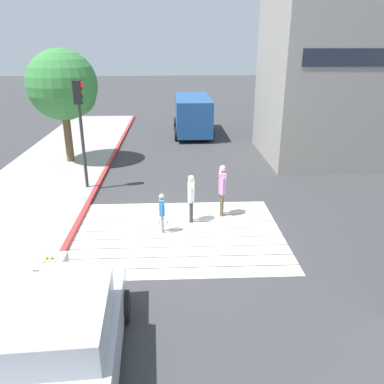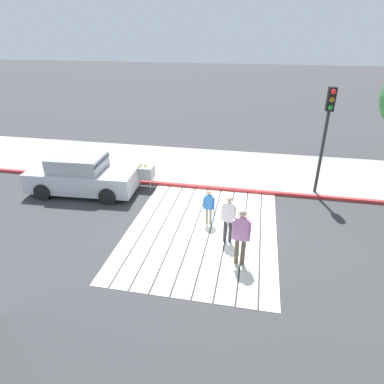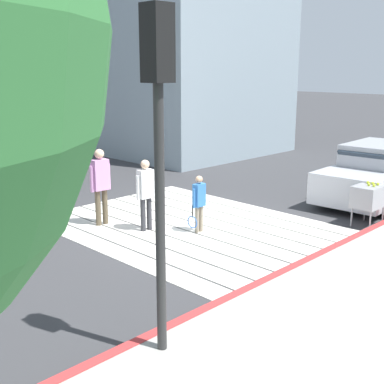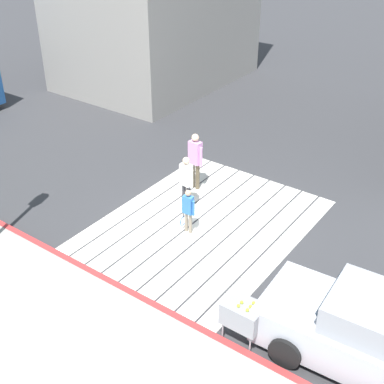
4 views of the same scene
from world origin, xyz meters
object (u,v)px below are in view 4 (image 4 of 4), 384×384
(pedestrian_adult_lead, at_px, (186,179))
(tennis_ball_cart, at_px, (243,314))
(pedestrian_child_with_racket, at_px, (188,209))
(pedestrian_adult_trailing, at_px, (195,157))
(car_parked_near_curb, at_px, (374,336))

(pedestrian_adult_lead, bearing_deg, tennis_ball_cart, -130.90)
(tennis_ball_cart, distance_m, pedestrian_child_with_racket, 3.94)
(tennis_ball_cart, bearing_deg, pedestrian_adult_lead, 49.10)
(tennis_ball_cart, xyz_separation_m, pedestrian_adult_trailing, (4.40, 4.30, 0.34))
(pedestrian_adult_lead, bearing_deg, car_parked_near_curb, -111.56)
(pedestrian_adult_lead, bearing_deg, pedestrian_adult_trailing, 23.06)
(pedestrian_adult_trailing, bearing_deg, pedestrian_child_with_racket, -149.14)
(car_parked_near_curb, relative_size, tennis_ball_cart, 4.31)
(tennis_ball_cart, xyz_separation_m, pedestrian_adult_lead, (3.34, 3.85, 0.24))
(car_parked_near_curb, xyz_separation_m, pedestrian_adult_lead, (2.44, 6.16, 0.21))
(tennis_ball_cart, bearing_deg, pedestrian_child_with_racket, 52.26)
(pedestrian_adult_lead, height_order, pedestrian_child_with_racket, pedestrian_adult_lead)
(pedestrian_adult_trailing, distance_m, pedestrian_child_with_racket, 2.33)
(car_parked_near_curb, relative_size, pedestrian_child_with_racket, 3.41)
(car_parked_near_curb, height_order, tennis_ball_cart, car_parked_near_curb)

